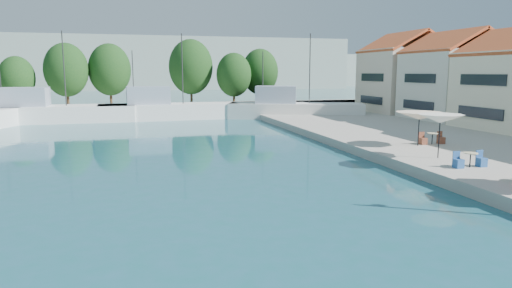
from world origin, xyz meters
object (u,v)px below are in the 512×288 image
object	(u,v)px
trawler_04	(292,109)
trawler_02	(44,113)
umbrella_white	(440,119)
umbrella_cream	(419,116)
trawler_03	(166,110)

from	to	relation	value
trawler_04	trawler_02	bearing A→B (deg)	-165.18
trawler_02	trawler_04	world-z (taller)	same
trawler_04	umbrella_white	xyz separation A→B (m)	(-1.48, -28.95, 1.78)
umbrella_white	umbrella_cream	size ratio (longest dim) A/B	0.83
trawler_02	umbrella_white	world-z (taller)	trawler_02
umbrella_white	trawler_02	bearing A→B (deg)	129.46
trawler_03	trawler_04	distance (m)	14.74
trawler_02	trawler_04	bearing A→B (deg)	-5.53
trawler_03	trawler_04	xyz separation A→B (m)	(14.50, -2.66, 0.00)
trawler_02	trawler_03	xyz separation A→B (m)	(12.97, 0.04, 0.00)
trawler_04	trawler_03	bearing A→B (deg)	-170.13
trawler_03	umbrella_cream	size ratio (longest dim) A/B	5.08
trawler_02	umbrella_cream	distance (m)	38.89
umbrella_cream	trawler_04	bearing A→B (deg)	90.01
trawler_04	umbrella_cream	xyz separation A→B (m)	(0.01, -24.86, 1.52)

